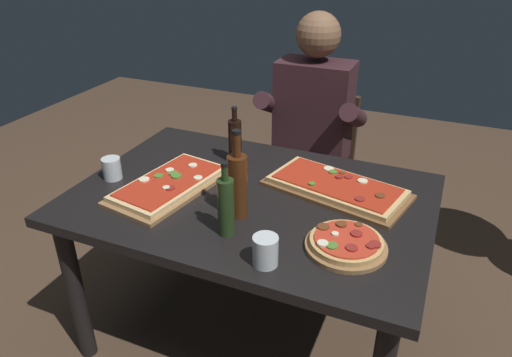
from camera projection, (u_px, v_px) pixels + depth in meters
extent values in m
plane|color=#4C3828|center=(252.00, 330.00, 2.24)|extent=(6.40, 6.40, 0.00)
cube|color=black|center=(251.00, 199.00, 1.90)|extent=(1.40, 0.96, 0.04)
cylinder|color=black|center=(76.00, 292.00, 1.96)|extent=(0.07, 0.07, 0.70)
cylinder|color=black|center=(177.00, 200.00, 2.61)|extent=(0.07, 0.07, 0.70)
cylinder|color=black|center=(410.00, 255.00, 2.18)|extent=(0.07, 0.07, 0.70)
cube|color=brown|center=(336.00, 190.00, 1.91)|extent=(0.61, 0.40, 0.02)
cube|color=#DBB270|center=(336.00, 186.00, 1.90)|extent=(0.57, 0.36, 0.02)
cube|color=#B72D19|center=(337.00, 183.00, 1.89)|extent=(0.52, 0.32, 0.01)
cylinder|color=#4C7F2D|center=(312.00, 184.00, 1.87)|extent=(0.03, 0.03, 0.01)
cylinder|color=brown|center=(342.00, 173.00, 1.96)|extent=(0.03, 0.03, 0.00)
cylinder|color=maroon|center=(348.00, 177.00, 1.93)|extent=(0.03, 0.03, 0.01)
cylinder|color=maroon|center=(339.00, 177.00, 1.92)|extent=(0.03, 0.03, 0.01)
cylinder|color=beige|center=(363.00, 181.00, 1.90)|extent=(0.04, 0.04, 0.01)
cylinder|color=brown|center=(380.00, 196.00, 1.79)|extent=(0.04, 0.04, 0.01)
cylinder|color=maroon|center=(360.00, 199.00, 1.77)|extent=(0.04, 0.04, 0.01)
cylinder|color=beige|center=(329.00, 169.00, 1.99)|extent=(0.04, 0.04, 0.01)
cylinder|color=#4C7F2D|center=(333.00, 172.00, 1.97)|extent=(0.03, 0.03, 0.01)
cube|color=olive|center=(170.00, 187.00, 1.93)|extent=(0.36, 0.55, 0.02)
cube|color=#E5C184|center=(169.00, 183.00, 1.92)|extent=(0.32, 0.50, 0.02)
cube|color=#B72D19|center=(169.00, 180.00, 1.91)|extent=(0.28, 0.46, 0.01)
cylinder|color=#4C7F2D|center=(177.00, 176.00, 1.93)|extent=(0.04, 0.04, 0.01)
cylinder|color=#4C7F2D|center=(159.00, 176.00, 1.94)|extent=(0.04, 0.04, 0.00)
cylinder|color=beige|center=(144.00, 179.00, 1.91)|extent=(0.04, 0.04, 0.01)
cylinder|color=beige|center=(193.00, 165.00, 2.02)|extent=(0.04, 0.04, 0.00)
cylinder|color=beige|center=(166.00, 188.00, 1.85)|extent=(0.03, 0.03, 0.01)
cylinder|color=maroon|center=(170.00, 188.00, 1.84)|extent=(0.04, 0.04, 0.01)
cylinder|color=beige|center=(198.00, 178.00, 1.92)|extent=(0.04, 0.04, 0.01)
cylinder|color=#4C7F2D|center=(174.00, 173.00, 1.95)|extent=(0.04, 0.04, 0.01)
cylinder|color=beige|center=(170.00, 170.00, 1.98)|extent=(0.04, 0.04, 0.01)
cylinder|color=olive|center=(346.00, 247.00, 1.57)|extent=(0.27, 0.27, 0.02)
cylinder|color=tan|center=(346.00, 242.00, 1.56)|extent=(0.24, 0.24, 0.02)
cylinder|color=red|center=(347.00, 239.00, 1.56)|extent=(0.21, 0.21, 0.01)
cylinder|color=brown|center=(323.00, 227.00, 1.61)|extent=(0.04, 0.04, 0.00)
cylinder|color=maroon|center=(357.00, 234.00, 1.57)|extent=(0.04, 0.04, 0.01)
cylinder|color=brown|center=(341.00, 224.00, 1.62)|extent=(0.04, 0.04, 0.01)
cylinder|color=#4C7F2D|center=(332.00, 246.00, 1.52)|extent=(0.04, 0.04, 0.01)
cylinder|color=brown|center=(359.00, 225.00, 1.62)|extent=(0.03, 0.03, 0.00)
cylinder|color=beige|center=(323.00, 243.00, 1.53)|extent=(0.04, 0.04, 0.01)
cylinder|color=maroon|center=(375.00, 244.00, 1.52)|extent=(0.04, 0.04, 0.01)
cylinder|color=maroon|center=(352.00, 248.00, 1.51)|extent=(0.04, 0.04, 0.01)
cylinder|color=maroon|center=(371.00, 246.00, 1.51)|extent=(0.03, 0.03, 0.01)
cylinder|color=beige|center=(335.00, 234.00, 1.57)|extent=(0.02, 0.02, 0.01)
cylinder|color=#47230F|center=(238.00, 187.00, 1.70)|extent=(0.07, 0.07, 0.24)
cylinder|color=#47230F|center=(237.00, 145.00, 1.62)|extent=(0.03, 0.03, 0.09)
cylinder|color=black|center=(236.00, 132.00, 1.60)|extent=(0.03, 0.03, 0.01)
cylinder|color=black|center=(235.00, 141.00, 2.11)|extent=(0.06, 0.06, 0.19)
cylinder|color=black|center=(234.00, 115.00, 2.05)|extent=(0.02, 0.02, 0.05)
cylinder|color=black|center=(234.00, 108.00, 2.04)|extent=(0.03, 0.03, 0.01)
cylinder|color=#233819|center=(226.00, 207.00, 1.61)|extent=(0.06, 0.06, 0.21)
cylinder|color=#233819|center=(225.00, 173.00, 1.54)|extent=(0.02, 0.02, 0.05)
cylinder|color=black|center=(224.00, 164.00, 1.53)|extent=(0.03, 0.03, 0.01)
cylinder|color=silver|center=(112.00, 168.00, 1.99)|extent=(0.08, 0.08, 0.09)
cylinder|color=silver|center=(113.00, 173.00, 2.00)|extent=(0.06, 0.06, 0.05)
cylinder|color=silver|center=(265.00, 251.00, 1.48)|extent=(0.08, 0.08, 0.10)
cube|color=#3D2B1E|center=(309.00, 179.00, 2.66)|extent=(0.44, 0.44, 0.04)
cube|color=#3D2B1E|center=(322.00, 128.00, 2.71)|extent=(0.40, 0.04, 0.42)
cylinder|color=#3D2B1E|center=(265.00, 222.00, 2.68)|extent=(0.04, 0.04, 0.41)
cylinder|color=#3D2B1E|center=(330.00, 238.00, 2.55)|extent=(0.04, 0.04, 0.41)
cylinder|color=#3D2B1E|center=(288.00, 191.00, 2.99)|extent=(0.04, 0.04, 0.41)
cylinder|color=#3D2B1E|center=(347.00, 204.00, 2.86)|extent=(0.04, 0.04, 0.41)
cylinder|color=#23232D|center=(281.00, 222.00, 2.65)|extent=(0.11, 0.11, 0.45)
cylinder|color=#23232D|center=(315.00, 230.00, 2.58)|extent=(0.11, 0.11, 0.45)
cube|color=#23232D|center=(305.00, 174.00, 2.54)|extent=(0.34, 0.40, 0.12)
cube|color=#381E23|center=(314.00, 111.00, 2.47)|extent=(0.38, 0.22, 0.52)
sphere|color=brown|center=(318.00, 35.00, 2.29)|extent=(0.22, 0.22, 0.22)
cylinder|color=#381E23|center=(271.00, 104.00, 2.49)|extent=(0.09, 0.31, 0.21)
cylinder|color=#381E23|center=(354.00, 116.00, 2.34)|extent=(0.09, 0.31, 0.21)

